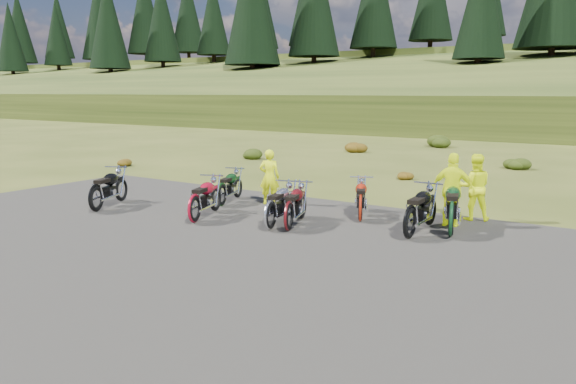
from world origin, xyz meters
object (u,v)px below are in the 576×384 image
Objects in this scene: motorcycle_3 at (270,231)px; motorcycle_7 at (450,238)px; person_middle at (269,178)px; motorcycle_0 at (97,213)px.

motorcycle_3 is 0.87× the size of motorcycle_7.
motorcycle_3 is 3.17m from person_middle.
motorcycle_0 is 0.93× the size of motorcycle_7.
motorcycle_7 is 5.65m from person_middle.
motorcycle_7 is at bearing -95.93° from motorcycle_0.
person_middle reaches higher than motorcycle_7.
motorcycle_7 reaches higher than motorcycle_0.
motorcycle_3 is (5.12, 0.93, 0.00)m from motorcycle_0.
motorcycle_0 is 9.25m from motorcycle_7.
motorcycle_3 is at bearing 98.20° from motorcycle_7.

